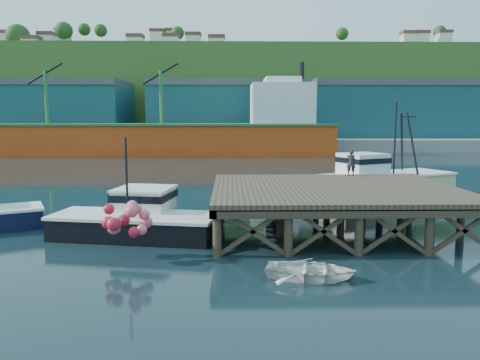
{
  "coord_description": "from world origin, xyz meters",
  "views": [
    {
      "loc": [
        0.34,
        -22.91,
        5.51
      ],
      "look_at": [
        0.85,
        2.0,
        2.19
      ],
      "focal_mm": 35.0,
      "sensor_mm": 36.0,
      "label": 1
    }
  ],
  "objects_px": {
    "trawler": "(384,178)",
    "dockworker": "(351,163)",
    "dinghy": "(310,270)",
    "boat_black": "(137,218)"
  },
  "relations": [
    {
      "from": "trawler",
      "to": "dockworker",
      "type": "relative_size",
      "value": 6.8
    },
    {
      "from": "trawler",
      "to": "dinghy",
      "type": "distance_m",
      "value": 18.28
    },
    {
      "from": "boat_black",
      "to": "dinghy",
      "type": "height_order",
      "value": "boat_black"
    },
    {
      "from": "trawler",
      "to": "dockworker",
      "type": "height_order",
      "value": "trawler"
    },
    {
      "from": "dockworker",
      "to": "boat_black",
      "type": "bearing_deg",
      "value": 44.61
    },
    {
      "from": "boat_black",
      "to": "trawler",
      "type": "distance_m",
      "value": 18.28
    },
    {
      "from": "boat_black",
      "to": "dinghy",
      "type": "xyz_separation_m",
      "value": [
        7.1,
        -6.02,
        -0.54
      ]
    },
    {
      "from": "boat_black",
      "to": "trawler",
      "type": "bearing_deg",
      "value": 45.24
    },
    {
      "from": "dinghy",
      "to": "dockworker",
      "type": "xyz_separation_m",
      "value": [
        4.37,
        11.86,
        2.57
      ]
    },
    {
      "from": "trawler",
      "to": "dockworker",
      "type": "distance_m",
      "value": 5.99
    }
  ]
}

